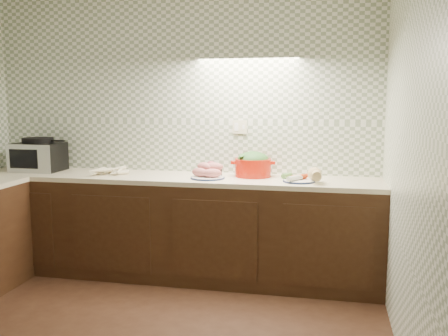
% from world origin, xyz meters
% --- Properties ---
extents(room, '(3.60, 3.60, 2.60)m').
position_xyz_m(room, '(0.00, 0.00, 1.63)').
color(room, black).
rests_on(room, ground).
extents(counter, '(3.60, 3.60, 0.90)m').
position_xyz_m(counter, '(-0.68, 0.68, 0.45)').
color(counter, black).
rests_on(counter, ground).
extents(toaster_oven, '(0.44, 0.34, 0.31)m').
position_xyz_m(toaster_oven, '(-1.32, 1.55, 1.05)').
color(toaster_oven, black).
rests_on(toaster_oven, counter).
extents(parsnip_pile, '(0.36, 0.34, 0.07)m').
position_xyz_m(parsnip_pile, '(-0.56, 1.46, 0.93)').
color(parsnip_pile, beige).
rests_on(parsnip_pile, counter).
extents(sweet_potato_plate, '(0.29, 0.29, 0.13)m').
position_xyz_m(sweet_potato_plate, '(0.34, 1.44, 0.95)').
color(sweet_potato_plate, '#162246').
rests_on(sweet_potato_plate, counter).
extents(onion_bowl, '(0.16, 0.16, 0.13)m').
position_xyz_m(onion_bowl, '(0.34, 1.62, 0.95)').
color(onion_bowl, black).
rests_on(onion_bowl, counter).
extents(dutch_oven, '(0.39, 0.35, 0.22)m').
position_xyz_m(dutch_oven, '(0.70, 1.62, 1.01)').
color(dutch_oven, red).
rests_on(dutch_oven, counter).
extents(veg_plate, '(0.34, 0.27, 0.12)m').
position_xyz_m(veg_plate, '(1.17, 1.42, 0.94)').
color(veg_plate, '#162246').
rests_on(veg_plate, counter).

